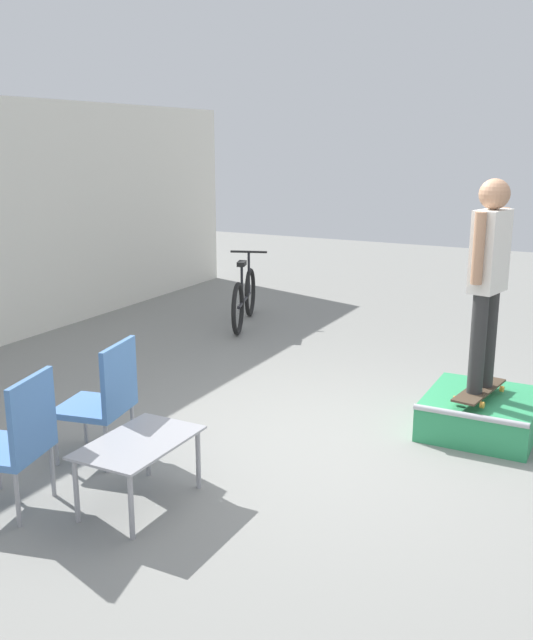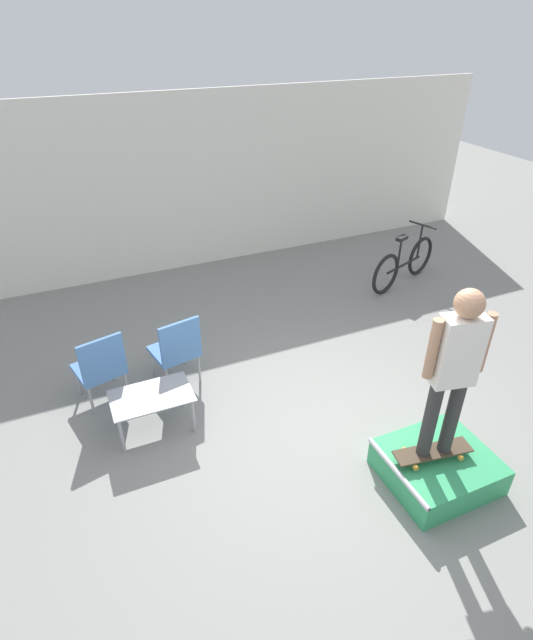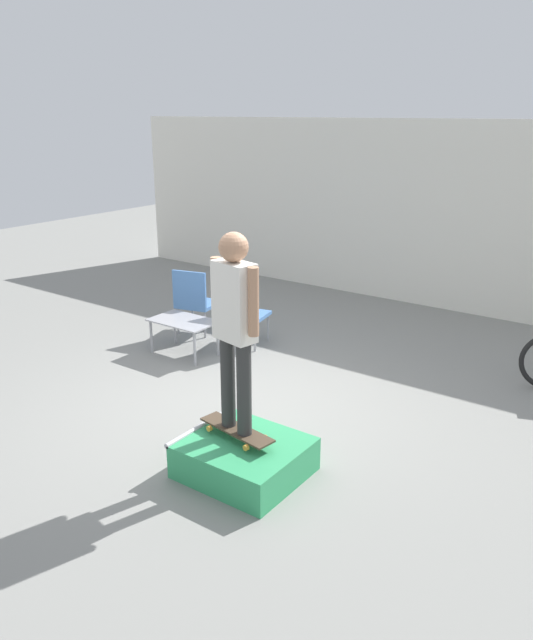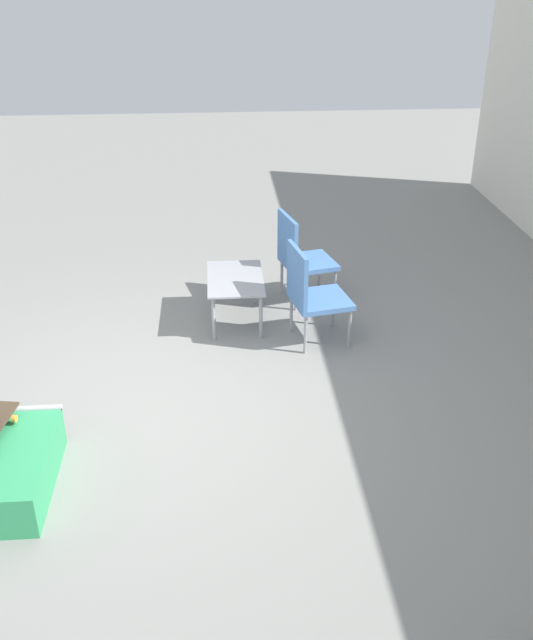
% 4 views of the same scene
% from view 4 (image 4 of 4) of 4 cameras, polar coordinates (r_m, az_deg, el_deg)
% --- Properties ---
extents(ground_plane, '(24.00, 24.00, 0.00)m').
position_cam_4_polar(ground_plane, '(6.04, -10.13, -7.01)').
color(ground_plane, gray).
extents(coffee_table, '(0.88, 0.55, 0.48)m').
position_cam_4_polar(coffee_table, '(7.13, -2.51, 2.96)').
color(coffee_table, '#9E9EA3').
rests_on(coffee_table, ground_plane).
extents(patio_chair_left, '(0.63, 0.63, 0.97)m').
position_cam_4_polar(patio_chair_left, '(7.53, 2.68, 5.25)').
color(patio_chair_left, '#99999E').
rests_on(patio_chair_left, ground_plane).
extents(patio_chair_right, '(0.61, 0.61, 0.97)m').
position_cam_4_polar(patio_chair_right, '(6.71, 3.58, 2.31)').
color(patio_chair_right, '#99999E').
rests_on(patio_chair_right, ground_plane).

